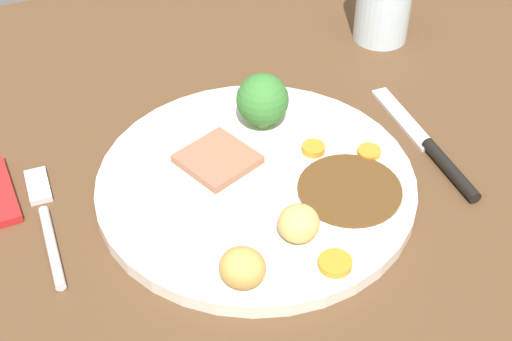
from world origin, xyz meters
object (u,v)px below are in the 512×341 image
(dinner_plate, at_px, (256,184))
(fork, at_px, (46,220))
(carrot_coin_front, at_px, (314,150))
(broccoli_floret, at_px, (263,100))
(roast_potato_right, at_px, (299,223))
(knife, at_px, (432,150))
(roast_potato_left, at_px, (243,268))
(carrot_coin_back, at_px, (335,263))
(meat_slice_main, at_px, (218,159))
(carrot_coin_side, at_px, (369,152))

(dinner_plate, bearing_deg, fork, 171.55)
(carrot_coin_front, xyz_separation_m, broccoli_floret, (-0.03, 0.06, 0.03))
(roast_potato_right, relative_size, knife, 0.19)
(roast_potato_left, relative_size, carrot_coin_front, 1.69)
(roast_potato_right, xyz_separation_m, carrot_coin_back, (0.01, -0.04, -0.01))
(meat_slice_main, distance_m, roast_potato_right, 0.12)
(fork, bearing_deg, roast_potato_left, -134.29)
(carrot_coin_front, bearing_deg, broccoli_floret, 117.10)
(broccoli_floret, bearing_deg, meat_slice_main, -148.06)
(meat_slice_main, height_order, carrot_coin_side, meat_slice_main)
(broccoli_floret, height_order, fork, broccoli_floret)
(dinner_plate, height_order, carrot_coin_side, carrot_coin_side)
(meat_slice_main, relative_size, broccoli_floret, 1.11)
(meat_slice_main, bearing_deg, fork, -177.82)
(roast_potato_right, height_order, knife, roast_potato_right)
(roast_potato_left, distance_m, fork, 0.19)
(meat_slice_main, distance_m, broccoli_floret, 0.08)
(broccoli_floret, bearing_deg, fork, -168.92)
(meat_slice_main, height_order, knife, meat_slice_main)
(carrot_coin_front, xyz_separation_m, knife, (0.11, -0.03, -0.01))
(roast_potato_left, relative_size, carrot_coin_back, 1.35)
(carrot_coin_side, xyz_separation_m, broccoli_floret, (-0.08, 0.08, 0.03))
(fork, bearing_deg, meat_slice_main, -86.69)
(carrot_coin_side, bearing_deg, roast_potato_left, -148.77)
(roast_potato_left, xyz_separation_m, broccoli_floret, (0.09, 0.18, 0.01))
(carrot_coin_back, distance_m, carrot_coin_side, 0.15)
(broccoli_floret, relative_size, fork, 0.37)
(dinner_plate, height_order, meat_slice_main, meat_slice_main)
(roast_potato_left, xyz_separation_m, carrot_coin_side, (0.17, 0.10, -0.01))
(dinner_plate, bearing_deg, broccoli_floret, 63.89)
(carrot_coin_back, bearing_deg, carrot_coin_side, 51.15)
(carrot_coin_front, relative_size, knife, 0.12)
(dinner_plate, xyz_separation_m, meat_slice_main, (-0.03, 0.03, 0.01))
(broccoli_floret, distance_m, fork, 0.23)
(meat_slice_main, xyz_separation_m, carrot_coin_back, (0.05, -0.16, -0.00))
(carrot_coin_front, height_order, carrot_coin_back, same)
(broccoli_floret, bearing_deg, carrot_coin_front, -62.90)
(meat_slice_main, distance_m, carrot_coin_front, 0.09)
(dinner_plate, bearing_deg, knife, -4.74)
(carrot_coin_side, distance_m, fork, 0.30)
(carrot_coin_front, bearing_deg, carrot_coin_side, -23.33)
(roast_potato_left, distance_m, carrot_coin_side, 0.20)
(carrot_coin_side, relative_size, broccoli_floret, 0.40)
(carrot_coin_front, height_order, broccoli_floret, broccoli_floret)
(carrot_coin_side, bearing_deg, knife, -6.70)
(carrot_coin_front, distance_m, carrot_coin_side, 0.05)
(roast_potato_left, height_order, carrot_coin_front, roast_potato_left)
(meat_slice_main, xyz_separation_m, fork, (-0.16, -0.01, -0.01))
(dinner_plate, xyz_separation_m, broccoli_floret, (0.04, 0.07, 0.04))
(roast_potato_left, distance_m, knife, 0.25)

